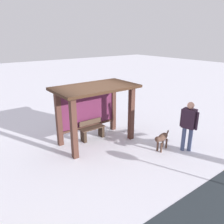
# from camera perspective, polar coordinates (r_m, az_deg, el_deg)

# --- Properties ---
(ground_plane) EXTENTS (60.00, 60.00, 0.00)m
(ground_plane) POSITION_cam_1_polar(r_m,az_deg,el_deg) (8.77, -3.94, -7.52)
(ground_plane) COLOR white
(bus_shelter) EXTENTS (3.01, 1.71, 2.20)m
(bus_shelter) POSITION_cam_1_polar(r_m,az_deg,el_deg) (8.30, -4.76, 2.87)
(bus_shelter) COLOR #452820
(bus_shelter) RESTS_ON ground
(bench_left_inside) EXTENTS (1.02, 0.35, 0.77)m
(bench_left_inside) POSITION_cam_1_polar(r_m,az_deg,el_deg) (8.86, -5.09, -4.77)
(bench_left_inside) COLOR #473529
(bench_left_inside) RESTS_ON ground
(person_walking) EXTENTS (0.35, 0.63, 1.81)m
(person_walking) POSITION_cam_1_polar(r_m,az_deg,el_deg) (8.11, 19.09, -2.59)
(person_walking) COLOR #2B1A2A
(person_walking) RESTS_ON ground
(dog) EXTENTS (0.91, 0.38, 0.65)m
(dog) POSITION_cam_1_polar(r_m,az_deg,el_deg) (8.12, 12.69, -6.63)
(dog) COLOR #4E352B
(dog) RESTS_ON ground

